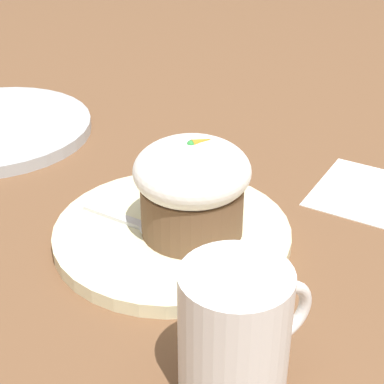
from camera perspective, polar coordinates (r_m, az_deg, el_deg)
name	(u,v)px	position (r m, az deg, el deg)	size (l,w,h in m)	color
ground_plane	(172,240)	(0.62, -1.76, -4.27)	(4.00, 4.00, 0.00)	brown
dessert_plate	(172,234)	(0.62, -1.77, -3.74)	(0.23, 0.23, 0.01)	beige
carrot_cake	(192,187)	(0.59, 0.00, 0.48)	(0.11, 0.11, 0.10)	brown
spoon	(147,227)	(0.61, -4.02, -3.08)	(0.06, 0.11, 0.01)	silver
coffee_cup	(236,334)	(0.45, 3.92, -12.52)	(0.11, 0.08, 0.10)	white
paper_napkin	(365,192)	(0.72, 15.17, 0.00)	(0.16, 0.15, 0.00)	white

